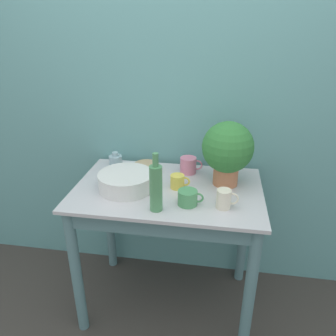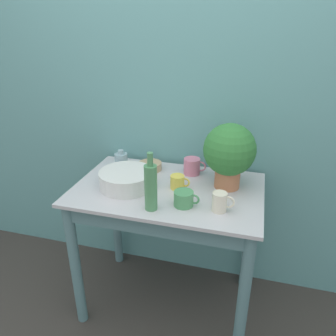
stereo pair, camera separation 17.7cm
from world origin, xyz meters
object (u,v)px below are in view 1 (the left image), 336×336
object	(u,v)px
bottle_tall	(156,187)
mug_cream	(224,199)
mug_pink	(189,165)
potted_plant	(228,150)
bowl_small_tan	(146,167)
bottle_short	(116,162)
bowl_wash_large	(126,181)
mug_yellow	(178,181)
mug_green	(188,198)

from	to	relation	value
bottle_tall	mug_cream	size ratio (longest dim) A/B	2.71
mug_pink	mug_cream	bearing A→B (deg)	-60.36
potted_plant	bowl_small_tan	distance (m)	0.53
bottle_short	mug_cream	world-z (taller)	bottle_short
bottle_tall	mug_pink	bearing A→B (deg)	76.03
bowl_wash_large	mug_yellow	bearing A→B (deg)	10.89
bottle_tall	mug_pink	xyz separation A→B (m)	(0.11, 0.45, -0.08)
potted_plant	mug_cream	size ratio (longest dim) A/B	3.29
potted_plant	mug_yellow	bearing A→B (deg)	-160.51
bowl_wash_large	bottle_tall	world-z (taller)	bottle_tall
mug_pink	mug_yellow	world-z (taller)	mug_pink
potted_plant	mug_cream	distance (m)	0.31
potted_plant	bottle_short	size ratio (longest dim) A/B	3.34
bottle_tall	bowl_small_tan	xyz separation A→B (m)	(-0.15, 0.44, -0.10)
potted_plant	bottle_tall	bearing A→B (deg)	-134.84
mug_green	bottle_tall	bearing A→B (deg)	-153.64
bowl_wash_large	mug_pink	distance (m)	0.41
bowl_wash_large	mug_green	size ratio (longest dim) A/B	2.32
bottle_short	bowl_small_tan	distance (m)	0.19
potted_plant	mug_green	distance (m)	0.36
bottle_short	mug_pink	xyz separation A→B (m)	(0.45, 0.01, 0.00)
potted_plant	mug_cream	xyz separation A→B (m)	(-0.01, -0.26, -0.16)
bottle_short	mug_pink	size ratio (longest dim) A/B	0.80
potted_plant	mug_green	size ratio (longest dim) A/B	2.79
mug_green	bowl_small_tan	xyz separation A→B (m)	(-0.30, 0.37, -0.02)
potted_plant	mug_pink	world-z (taller)	potted_plant
mug_yellow	mug_pink	bearing A→B (deg)	79.68
bottle_tall	mug_yellow	bearing A→B (deg)	73.02
potted_plant	mug_yellow	size ratio (longest dim) A/B	3.33
mug_cream	mug_green	bearing A→B (deg)	179.37
mug_pink	mug_yellow	xyz separation A→B (m)	(-0.04, -0.21, -0.01)
bowl_small_tan	potted_plant	bearing A→B (deg)	-12.29
potted_plant	bowl_small_tan	size ratio (longest dim) A/B	2.56
potted_plant	mug_pink	size ratio (longest dim) A/B	2.68
potted_plant	bowl_small_tan	xyz separation A→B (m)	(-0.48, 0.11, -0.19)
potted_plant	bowl_wash_large	xyz separation A→B (m)	(-0.54, -0.15, -0.16)
mug_cream	mug_yellow	bearing A→B (deg)	145.86
bottle_tall	bottle_short	distance (m)	0.56
mug_yellow	mug_cream	distance (m)	0.31
bottle_tall	bottle_short	world-z (taller)	bottle_tall
mug_pink	bowl_small_tan	bearing A→B (deg)	-177.77
bowl_wash_large	bottle_short	xyz separation A→B (m)	(-0.14, 0.25, -0.00)
bottle_tall	mug_green	size ratio (longest dim) A/B	2.29
bowl_wash_large	mug_yellow	world-z (taller)	bowl_wash_large
bottle_short	mug_green	distance (m)	0.61
mug_green	mug_yellow	distance (m)	0.19
mug_yellow	bottle_tall	bearing A→B (deg)	-106.98
bottle_short	bowl_small_tan	size ratio (longest dim) A/B	0.77
mug_green	mug_yellow	world-z (taller)	same
mug_green	potted_plant	bearing A→B (deg)	54.73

